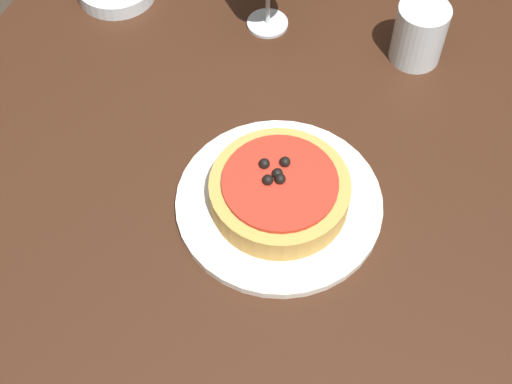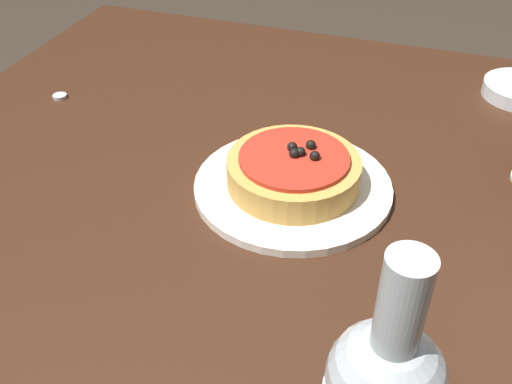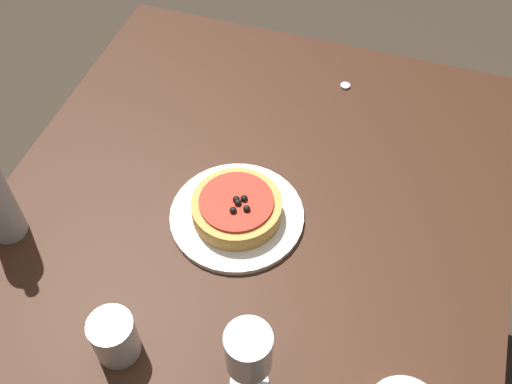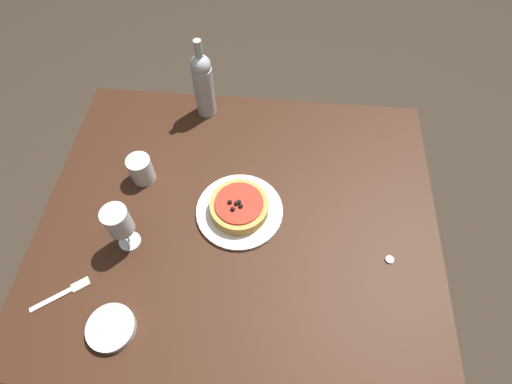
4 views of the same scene
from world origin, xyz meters
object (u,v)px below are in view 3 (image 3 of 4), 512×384
(dinner_plate, at_px, (237,216))
(bottle_cap, at_px, (345,86))
(dining_table, at_px, (247,245))
(wine_glass, at_px, (249,352))
(pizza, at_px, (237,208))
(water_cup, at_px, (114,337))

(dinner_plate, xyz_separation_m, bottle_cap, (-0.45, 0.12, -0.00))
(dining_table, height_order, wine_glass, wine_glass)
(pizza, bearing_deg, bottle_cap, 165.01)
(pizza, distance_m, water_cup, 0.35)
(pizza, xyz_separation_m, bottle_cap, (-0.45, 0.12, -0.03))
(dining_table, height_order, dinner_plate, dinner_plate)
(dining_table, distance_m, dinner_plate, 0.10)
(dinner_plate, xyz_separation_m, pizza, (0.00, 0.00, 0.03))
(water_cup, xyz_separation_m, bottle_cap, (-0.78, 0.22, -0.04))
(wine_glass, height_order, water_cup, wine_glass)
(dinner_plate, bearing_deg, water_cup, -17.20)
(water_cup, bearing_deg, wine_glass, 93.29)
(dining_table, relative_size, bottle_cap, 51.09)
(pizza, relative_size, wine_glass, 1.04)
(dining_table, xyz_separation_m, pizza, (-0.00, -0.02, 0.12))
(bottle_cap, bearing_deg, pizza, -14.99)
(dinner_plate, relative_size, wine_glass, 1.56)
(wine_glass, distance_m, bottle_cap, 0.78)
(dining_table, distance_m, pizza, 0.13)
(dinner_plate, relative_size, bottle_cap, 11.30)
(wine_glass, bearing_deg, bottle_cap, -179.28)
(pizza, bearing_deg, dining_table, 88.99)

